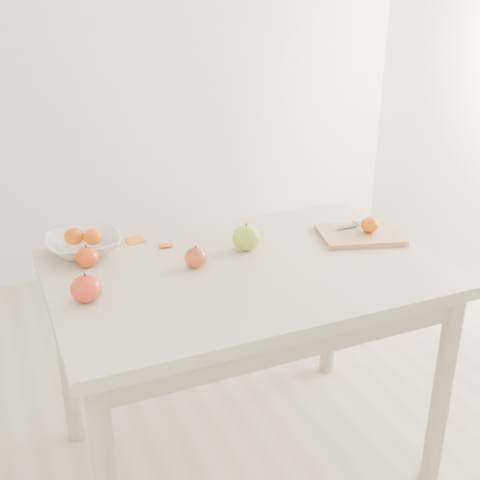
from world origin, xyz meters
name	(u,v)px	position (x,y,z in m)	size (l,w,h in m)	color
ground	(246,455)	(0.00, 0.00, 0.00)	(3.50, 3.50, 0.00)	#C6B293
table	(246,295)	(0.00, 0.00, 0.65)	(1.20, 0.80, 0.75)	beige
cutting_board	(360,235)	(0.46, 0.06, 0.76)	(0.28, 0.20, 0.02)	tan
board_tangerine	(370,225)	(0.49, 0.05, 0.80)	(0.06, 0.06, 0.05)	#CD6107
fruit_bowl	(83,245)	(-0.44, 0.31, 0.78)	(0.24, 0.24, 0.06)	silver
bowl_tangerine_near	(74,236)	(-0.47, 0.32, 0.81)	(0.06, 0.06, 0.06)	#CC4807
bowl_tangerine_far	(93,237)	(-0.41, 0.29, 0.81)	(0.06, 0.06, 0.05)	#E25B07
orange_peel_a	(135,242)	(-0.27, 0.33, 0.75)	(0.06, 0.04, 0.00)	#D5660F
orange_peel_b	(166,246)	(-0.18, 0.25, 0.75)	(0.04, 0.04, 0.00)	#C7460E
paring_knife	(360,222)	(0.51, 0.13, 0.78)	(0.17, 0.05, 0.01)	white
apple_green	(246,238)	(0.05, 0.12, 0.79)	(0.09, 0.09, 0.08)	olive
apple_red_b	(196,258)	(-0.15, 0.06, 0.78)	(0.07, 0.07, 0.06)	#A11317
apple_red_a	(87,257)	(-0.45, 0.19, 0.78)	(0.07, 0.07, 0.07)	#9E0510
apple_red_d	(86,289)	(-0.50, -0.03, 0.79)	(0.09, 0.09, 0.08)	#9F110F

